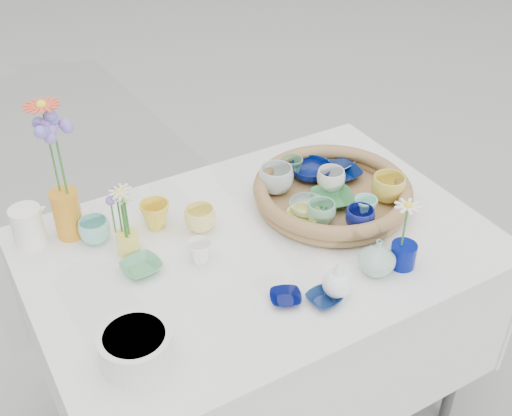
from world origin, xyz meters
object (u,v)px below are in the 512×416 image
display_table (259,412)px  tall_vase_yellow (67,214)px  wicker_tray (332,193)px  bud_vase_seafoam (377,257)px

display_table → tall_vase_yellow: bearing=146.3°
tall_vase_yellow → wicker_tray: bearing=-18.8°
wicker_tray → tall_vase_yellow: size_ratio=3.26×
display_table → wicker_tray: (0.28, 0.05, 0.80)m
wicker_tray → display_table: bearing=-169.9°
wicker_tray → tall_vase_yellow: (-0.72, 0.25, 0.03)m
bud_vase_seafoam → tall_vase_yellow: bearing=139.4°
wicker_tray → bud_vase_seafoam: size_ratio=4.64×
wicker_tray → bud_vase_seafoam: 0.32m
wicker_tray → bud_vase_seafoam: (-0.08, -0.31, 0.01)m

